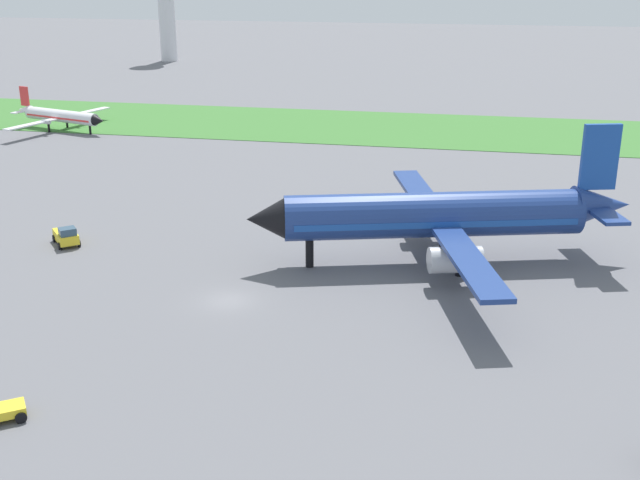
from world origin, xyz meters
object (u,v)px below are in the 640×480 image
airplane_taxiing_turboprop (60,116)px  pushback_tug_by_runway (66,236)px  baggage_cart_midfield (4,411)px  airplane_midfield_jet (441,216)px

airplane_taxiing_turboprop → pushback_tug_by_runway: (27.90, -50.25, -1.49)m
baggage_cart_midfield → pushback_tug_by_runway: (-11.72, 29.46, 0.34)m
airplane_taxiing_turboprop → pushback_tug_by_runway: 57.50m
airplane_taxiing_turboprop → baggage_cart_midfield: bearing=-46.5°
airplane_midfield_jet → pushback_tug_by_runway: 35.98m
airplane_midfield_jet → baggage_cart_midfield: 39.95m
airplane_taxiing_turboprop → pushback_tug_by_runway: size_ratio=5.46×
baggage_cart_midfield → airplane_midfield_jet: bearing=16.5°
pushback_tug_by_runway → airplane_taxiing_turboprop: bearing=168.5°
airplane_taxiing_turboprop → airplane_midfield_jet: size_ratio=0.61×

